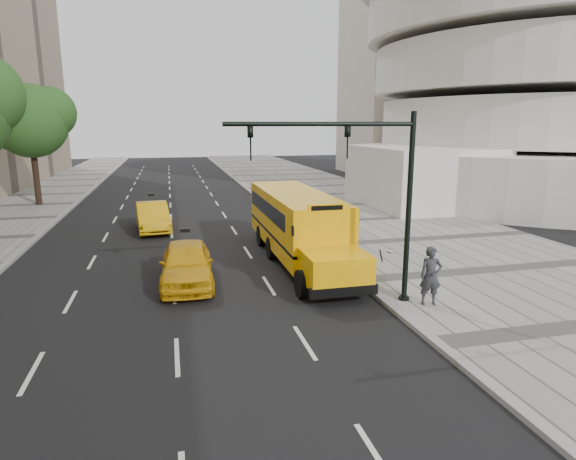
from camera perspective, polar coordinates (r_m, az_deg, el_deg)
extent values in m
plane|color=black|center=(22.86, -11.00, -3.01)|extent=(140.00, 140.00, 0.00)
cube|color=gray|center=(26.23, 16.15, -1.11)|extent=(12.00, 140.00, 0.15)
cube|color=gray|center=(23.85, 3.54, -1.96)|extent=(0.30, 140.00, 0.15)
cube|color=gray|center=(23.88, -30.58, -3.69)|extent=(0.30, 140.00, 0.15)
cylinder|color=silver|center=(47.67, 26.88, 6.30)|extent=(32.00, 32.00, 4.00)
cylinder|color=silver|center=(47.50, 27.37, 11.21)|extent=(26.00, 26.00, 3.60)
cylinder|color=silver|center=(47.69, 27.89, 16.23)|extent=(27.60, 27.60, 3.60)
cylinder|color=silver|center=(48.25, 28.43, 21.18)|extent=(29.20, 29.20, 3.60)
cube|color=beige|center=(64.11, 14.36, 22.41)|extent=(14.00, 12.00, 35.00)
cube|color=silver|center=(36.91, 15.42, 6.09)|extent=(8.00, 10.00, 4.40)
cylinder|color=black|center=(40.12, -27.76, 6.40)|extent=(0.44, 0.44, 5.53)
sphere|color=#1F4717|center=(39.99, -28.27, 11.32)|extent=(5.27, 5.27, 5.27)
sphere|color=#1F4717|center=(40.00, -26.38, 12.36)|extent=(3.69, 3.69, 3.69)
sphere|color=#1F4717|center=(39.87, -29.83, 10.58)|extent=(3.43, 3.43, 3.43)
cube|color=#FFB205|center=(21.83, 0.86, 1.29)|extent=(2.50, 9.00, 2.45)
cube|color=#FFB205|center=(16.89, 5.61, -4.48)|extent=(2.20, 2.00, 1.10)
cube|color=black|center=(16.27, 6.60, -7.20)|extent=(2.38, 0.25, 0.35)
cube|color=black|center=(21.94, 0.86, -0.06)|extent=(2.52, 9.00, 0.12)
cube|color=black|center=(17.57, 4.54, 0.08)|extent=(2.05, 0.10, 0.90)
cube|color=black|center=(22.22, 0.54, 2.73)|extent=(2.52, 7.50, 0.70)
cube|color=#FFB205|center=(17.40, 4.60, 2.65)|extent=(1.40, 0.12, 0.28)
ellipsoid|color=silver|center=(16.01, 12.48, -2.69)|extent=(0.32, 0.32, 0.14)
cylinder|color=black|center=(16.15, 11.34, -3.25)|extent=(0.36, 0.47, 0.58)
cylinder|color=black|center=(17.02, 1.61, -6.41)|extent=(0.30, 1.00, 1.00)
cylinder|color=black|center=(17.73, 8.71, -5.78)|extent=(0.30, 1.00, 1.00)
cylinder|color=black|center=(21.86, -2.01, -2.13)|extent=(0.30, 1.00, 1.00)
cylinder|color=black|center=(22.42, 3.65, -1.78)|extent=(0.30, 1.00, 1.00)
cylinder|color=black|center=(24.24, -3.23, -0.69)|extent=(0.30, 1.00, 1.00)
cylinder|color=black|center=(24.75, 1.92, -0.40)|extent=(0.30, 1.00, 1.00)
imported|color=#E3A40E|center=(18.72, -11.93, -3.90)|extent=(2.14, 4.88, 1.64)
imported|color=#E3A40E|center=(28.69, -15.75, 1.53)|extent=(2.18, 5.01, 1.60)
imported|color=#2B2E32|center=(16.51, 16.56, -5.24)|extent=(0.80, 0.62, 1.96)
cylinder|color=black|center=(16.23, 14.10, 2.14)|extent=(0.18, 0.18, 6.40)
cylinder|color=black|center=(17.03, 13.55, -8.09)|extent=(0.36, 0.36, 0.25)
cylinder|color=black|center=(14.81, 4.12, 12.42)|extent=(6.00, 0.14, 0.14)
imported|color=black|center=(15.09, 7.03, 10.27)|extent=(0.16, 0.20, 1.00)
imported|color=black|center=(14.30, -4.47, 10.21)|extent=(0.16, 0.20, 1.00)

